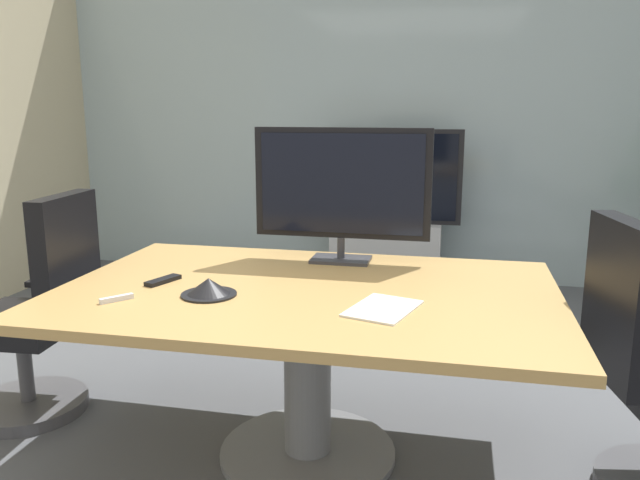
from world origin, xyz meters
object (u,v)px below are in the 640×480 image
(office_chair_left, at_px, (39,325))
(wall_display_unit, at_px, (386,235))
(conference_table, at_px, (307,328))
(remote_control, at_px, (163,280))
(tv_monitor, at_px, (342,187))
(conference_phone, at_px, (209,288))

(office_chair_left, relative_size, wall_display_unit, 0.83)
(conference_table, distance_m, remote_control, 0.64)
(conference_table, relative_size, tv_monitor, 2.41)
(conference_table, distance_m, office_chair_left, 1.36)
(conference_table, relative_size, conference_phone, 9.21)
(tv_monitor, distance_m, remote_control, 0.93)
(office_chair_left, height_order, remote_control, office_chair_left)
(conference_phone, relative_size, remote_control, 1.29)
(conference_table, height_order, remote_control, remote_control)
(wall_display_unit, bearing_deg, conference_table, -90.63)
(office_chair_left, distance_m, wall_display_unit, 2.94)
(conference_phone, bearing_deg, remote_control, 153.05)
(conference_phone, height_order, remote_control, conference_phone)
(tv_monitor, height_order, conference_phone, tv_monitor)
(conference_table, bearing_deg, wall_display_unit, 89.37)
(wall_display_unit, height_order, conference_phone, wall_display_unit)
(office_chair_left, xyz_separation_m, remote_control, (0.74, -0.15, 0.31))
(conference_phone, bearing_deg, wall_display_unit, 82.37)
(office_chair_left, bearing_deg, conference_phone, 70.00)
(tv_monitor, xyz_separation_m, wall_display_unit, (-0.02, 2.21, -0.67))
(office_chair_left, bearing_deg, tv_monitor, 101.13)
(wall_display_unit, relative_size, conference_phone, 5.95)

